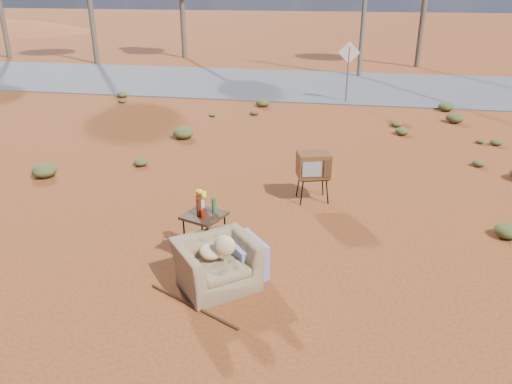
# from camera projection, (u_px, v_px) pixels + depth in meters

# --- Properties ---
(ground) EXTENTS (140.00, 140.00, 0.00)m
(ground) POSITION_uv_depth(u_px,v_px,m) (236.00, 265.00, 7.96)
(ground) COLOR brown
(ground) RESTS_ON ground
(highway) EXTENTS (140.00, 7.00, 0.04)m
(highway) POSITION_uv_depth(u_px,v_px,m) (312.00, 85.00, 21.52)
(highway) COLOR #565659
(highway) RESTS_ON ground
(armchair) EXTENTS (1.41, 1.47, 0.98)m
(armchair) POSITION_uv_depth(u_px,v_px,m) (222.00, 256.00, 7.33)
(armchair) COLOR olive
(armchair) RESTS_ON ground
(tv_unit) EXTENTS (0.75, 0.66, 1.02)m
(tv_unit) POSITION_uv_depth(u_px,v_px,m) (314.00, 166.00, 10.02)
(tv_unit) COLOR black
(tv_unit) RESTS_ON ground
(side_table) EXTENTS (0.74, 0.74, 1.15)m
(side_table) POSITION_uv_depth(u_px,v_px,m) (203.00, 211.00, 7.82)
(side_table) COLOR #372314
(side_table) RESTS_ON ground
(rusty_bar) EXTENTS (1.49, 0.80, 0.04)m
(rusty_bar) POSITION_uv_depth(u_px,v_px,m) (193.00, 306.00, 6.94)
(rusty_bar) COLOR #502C15
(rusty_bar) RESTS_ON ground
(road_sign) EXTENTS (0.78, 0.06, 2.19)m
(road_sign) POSITION_uv_depth(u_px,v_px,m) (349.00, 61.00, 17.97)
(road_sign) COLOR brown
(road_sign) RESTS_ON ground
(scrub_patch) EXTENTS (17.49, 8.07, 0.33)m
(scrub_patch) POSITION_uv_depth(u_px,v_px,m) (243.00, 162.00, 12.03)
(scrub_patch) COLOR #4D5424
(scrub_patch) RESTS_ON ground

